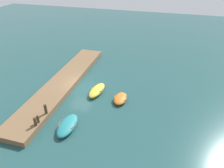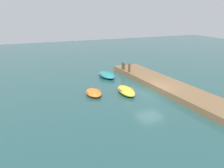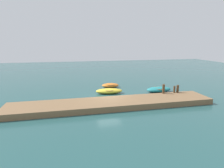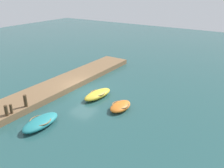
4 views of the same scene
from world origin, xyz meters
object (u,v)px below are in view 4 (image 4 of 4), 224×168
at_px(rowboat_teal, 41,122).
at_px(mooring_post_mid_west, 11,109).
at_px(mooring_post_west, 25,101).
at_px(mooring_post_mid_east, 6,111).
at_px(rowboat_yellow, 98,94).
at_px(dinghy_orange, 120,106).

height_order(rowboat_teal, mooring_post_mid_west, mooring_post_mid_west).
bearing_deg(rowboat_teal, mooring_post_mid_west, -79.23).
bearing_deg(mooring_post_mid_west, rowboat_teal, 102.63).
relative_size(rowboat_teal, mooring_post_west, 3.18).
bearing_deg(mooring_post_mid_west, mooring_post_west, 180.00).
bearing_deg(mooring_post_mid_east, mooring_post_west, 180.00).
height_order(mooring_post_mid_west, mooring_post_mid_east, mooring_post_mid_east).
distance_m(rowboat_yellow, rowboat_teal, 6.24).
distance_m(dinghy_orange, rowboat_teal, 6.51).
relative_size(rowboat_yellow, rowboat_teal, 1.04).
xyz_separation_m(dinghy_orange, mooring_post_mid_east, (6.40, -6.14, 0.69)).
xyz_separation_m(rowboat_yellow, mooring_post_mid_east, (7.19, -3.18, 0.66)).
bearing_deg(mooring_post_mid_east, dinghy_orange, 136.21).
relative_size(rowboat_teal, mooring_post_mid_east, 3.77).
relative_size(dinghy_orange, rowboat_teal, 0.74).
distance_m(rowboat_yellow, mooring_post_mid_west, 7.51).
bearing_deg(mooring_post_west, rowboat_yellow, 149.80).
relative_size(rowboat_yellow, dinghy_orange, 1.40).
xyz_separation_m(mooring_post_mid_west, mooring_post_mid_east, (0.41, 0.00, 0.05)).
distance_m(rowboat_yellow, mooring_post_mid_east, 7.89).
xyz_separation_m(rowboat_yellow, mooring_post_west, (5.46, -3.18, 0.74)).
relative_size(rowboat_yellow, mooring_post_mid_east, 3.91).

